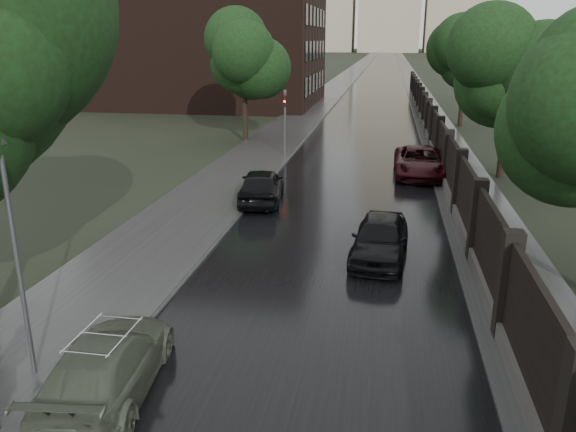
{
  "coord_description": "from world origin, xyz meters",
  "views": [
    {
      "loc": [
        1.62,
        -7.66,
        6.85
      ],
      "look_at": [
        -1.3,
        8.95,
        1.5
      ],
      "focal_mm": 35.0,
      "sensor_mm": 36.0,
      "label": 1
    }
  ],
  "objects_px": {
    "tree_left_far": "(244,64)",
    "tree_right_c": "(465,63)",
    "car_right_near": "(380,238)",
    "volga_sedan": "(107,366)",
    "car_right_far": "(420,162)",
    "tree_right_b": "(511,79)",
    "hatchback_left": "(261,186)",
    "lamp_post": "(17,261)",
    "traffic_light": "(285,118)"
  },
  "relations": [
    {
      "from": "tree_left_far",
      "to": "tree_right_c",
      "type": "bearing_deg",
      "value": 32.83
    },
    {
      "from": "car_right_near",
      "to": "volga_sedan",
      "type": "bearing_deg",
      "value": -117.81
    },
    {
      "from": "car_right_far",
      "to": "volga_sedan",
      "type": "bearing_deg",
      "value": -109.83
    },
    {
      "from": "car_right_near",
      "to": "tree_right_c",
      "type": "bearing_deg",
      "value": 83.29
    },
    {
      "from": "tree_right_c",
      "to": "car_right_near",
      "type": "height_order",
      "value": "tree_right_c"
    },
    {
      "from": "tree_right_b",
      "to": "hatchback_left",
      "type": "distance_m",
      "value": 13.6
    },
    {
      "from": "tree_left_far",
      "to": "tree_right_b",
      "type": "bearing_deg",
      "value": -27.3
    },
    {
      "from": "tree_left_far",
      "to": "lamp_post",
      "type": "height_order",
      "value": "tree_left_far"
    },
    {
      "from": "tree_left_far",
      "to": "car_right_near",
      "type": "distance_m",
      "value": 23.02
    },
    {
      "from": "volga_sedan",
      "to": "car_right_near",
      "type": "bearing_deg",
      "value": -128.87
    },
    {
      "from": "volga_sedan",
      "to": "hatchback_left",
      "type": "bearing_deg",
      "value": -96.8
    },
    {
      "from": "hatchback_left",
      "to": "volga_sedan",
      "type": "bearing_deg",
      "value": 83.24
    },
    {
      "from": "traffic_light",
      "to": "hatchback_left",
      "type": "bearing_deg",
      "value": -85.85
    },
    {
      "from": "lamp_post",
      "to": "hatchback_left",
      "type": "relative_size",
      "value": 1.15
    },
    {
      "from": "tree_right_c",
      "to": "traffic_light",
      "type": "height_order",
      "value": "tree_right_c"
    },
    {
      "from": "lamp_post",
      "to": "hatchback_left",
      "type": "xyz_separation_m",
      "value": [
        1.8,
        13.85,
        -1.92
      ]
    },
    {
      "from": "tree_right_b",
      "to": "volga_sedan",
      "type": "height_order",
      "value": "tree_right_b"
    },
    {
      "from": "traffic_light",
      "to": "hatchback_left",
      "type": "xyz_separation_m",
      "value": [
        0.7,
        -9.64,
        -1.64
      ]
    },
    {
      "from": "car_right_near",
      "to": "lamp_post",
      "type": "bearing_deg",
      "value": -126.69
    },
    {
      "from": "tree_left_far",
      "to": "volga_sedan",
      "type": "height_order",
      "value": "tree_left_far"
    },
    {
      "from": "car_right_near",
      "to": "tree_right_b",
      "type": "bearing_deg",
      "value": 68.87
    },
    {
      "from": "tree_right_b",
      "to": "tree_right_c",
      "type": "xyz_separation_m",
      "value": [
        0.0,
        18.0,
        0.0
      ]
    },
    {
      "from": "tree_right_b",
      "to": "traffic_light",
      "type": "xyz_separation_m",
      "value": [
        -11.8,
        2.99,
        -2.55
      ]
    },
    {
      "from": "volga_sedan",
      "to": "car_right_near",
      "type": "distance_m",
      "value": 9.79
    },
    {
      "from": "lamp_post",
      "to": "traffic_light",
      "type": "height_order",
      "value": "lamp_post"
    },
    {
      "from": "tree_left_far",
      "to": "car_right_far",
      "type": "distance_m",
      "value": 14.87
    },
    {
      "from": "lamp_post",
      "to": "traffic_light",
      "type": "distance_m",
      "value": 23.52
    },
    {
      "from": "car_right_near",
      "to": "tree_left_far",
      "type": "bearing_deg",
      "value": 119.42
    },
    {
      "from": "traffic_light",
      "to": "car_right_near",
      "type": "bearing_deg",
      "value": -69.07
    },
    {
      "from": "volga_sedan",
      "to": "tree_left_far",
      "type": "bearing_deg",
      "value": -88.1
    },
    {
      "from": "tree_left_far",
      "to": "hatchback_left",
      "type": "relative_size",
      "value": 1.67
    },
    {
      "from": "lamp_post",
      "to": "traffic_light",
      "type": "xyz_separation_m",
      "value": [
        1.1,
        23.49,
        -0.27
      ]
    },
    {
      "from": "traffic_light",
      "to": "car_right_far",
      "type": "xyz_separation_m",
      "value": [
        7.7,
        -3.42,
        -1.65
      ]
    },
    {
      "from": "tree_right_b",
      "to": "lamp_post",
      "type": "relative_size",
      "value": 1.37
    },
    {
      "from": "tree_right_b",
      "to": "car_right_far",
      "type": "height_order",
      "value": "tree_right_b"
    },
    {
      "from": "tree_right_b",
      "to": "traffic_light",
      "type": "distance_m",
      "value": 12.44
    },
    {
      "from": "tree_right_c",
      "to": "lamp_post",
      "type": "bearing_deg",
      "value": -108.52
    },
    {
      "from": "lamp_post",
      "to": "car_right_far",
      "type": "bearing_deg",
      "value": 66.33
    },
    {
      "from": "lamp_post",
      "to": "volga_sedan",
      "type": "height_order",
      "value": "lamp_post"
    },
    {
      "from": "car_right_near",
      "to": "traffic_light",
      "type": "bearing_deg",
      "value": 115.19
    },
    {
      "from": "car_right_near",
      "to": "hatchback_left",
      "type": "bearing_deg",
      "value": 136.21
    },
    {
      "from": "tree_right_c",
      "to": "volga_sedan",
      "type": "xyz_separation_m",
      "value": [
        -11.1,
        -38.73,
        -4.3
      ]
    },
    {
      "from": "tree_right_c",
      "to": "car_right_near",
      "type": "relative_size",
      "value": 1.66
    },
    {
      "from": "tree_right_c",
      "to": "lamp_post",
      "type": "xyz_separation_m",
      "value": [
        -12.9,
        -38.5,
        -2.28
      ]
    },
    {
      "from": "traffic_light",
      "to": "car_right_far",
      "type": "bearing_deg",
      "value": -23.96
    },
    {
      "from": "volga_sedan",
      "to": "car_right_far",
      "type": "xyz_separation_m",
      "value": [
        7.0,
        20.31,
        0.1
      ]
    },
    {
      "from": "traffic_light",
      "to": "hatchback_left",
      "type": "height_order",
      "value": "traffic_light"
    },
    {
      "from": "tree_left_far",
      "to": "tree_right_c",
      "type": "relative_size",
      "value": 1.05
    },
    {
      "from": "tree_left_far",
      "to": "hatchback_left",
      "type": "height_order",
      "value": "tree_left_far"
    },
    {
      "from": "tree_right_b",
      "to": "lamp_post",
      "type": "distance_m",
      "value": 24.33
    }
  ]
}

